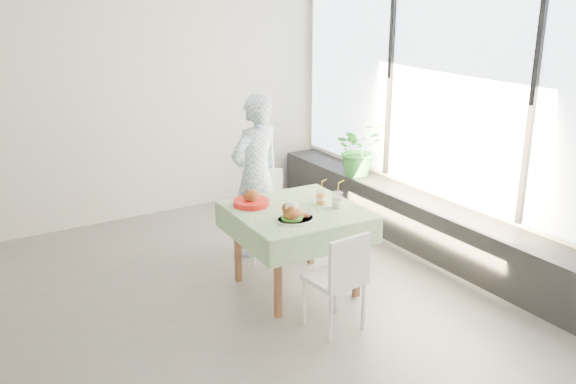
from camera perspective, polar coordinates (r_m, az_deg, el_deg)
floor at (r=5.26m, az=-10.75°, el=-11.51°), size 6.00×6.00×0.00m
wall_back at (r=7.08m, az=-18.91°, el=7.71°), size 6.00×0.02×2.80m
wall_front at (r=2.65m, az=7.73°, el=-8.46°), size 6.00×0.02×2.80m
wall_right at (r=6.37m, az=14.59°, el=7.00°), size 0.02×5.00×2.80m
window_pane at (r=6.30m, az=14.58°, el=9.21°), size 0.01×4.80×2.18m
window_ledge at (r=6.54m, az=12.57°, el=-3.05°), size 0.40×4.80×0.50m
cafe_table at (r=5.54m, az=0.71°, el=-4.26°), size 1.09×1.09×0.74m
chair_far at (r=6.26m, az=-1.90°, el=-3.53°), size 0.49×0.49×0.84m
chair_near at (r=5.04m, az=4.19°, el=-9.38°), size 0.41×0.41×0.81m
diner at (r=6.17m, az=-2.86°, el=1.44°), size 0.65×0.50×1.59m
main_dish at (r=5.16m, az=0.50°, el=-2.01°), size 0.31×0.31×0.16m
juice_cup_orange at (r=5.55m, az=2.93°, el=-0.48°), size 0.09×0.09×0.25m
juice_cup_lemonade at (r=5.46m, az=4.40°, el=-0.76°), size 0.10×0.10×0.27m
second_dish at (r=5.51m, az=-3.28°, el=-0.77°), size 0.31×0.31×0.15m
potted_plant at (r=7.18m, az=6.29°, el=3.83°), size 0.55×0.47×0.60m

